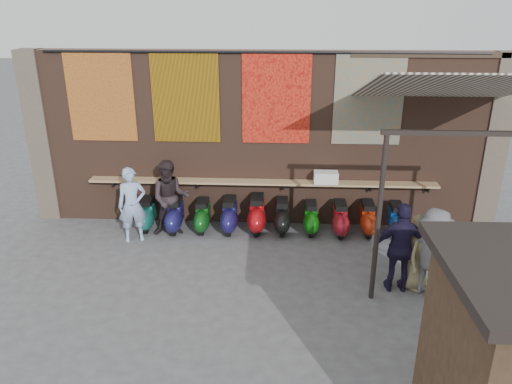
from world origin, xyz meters
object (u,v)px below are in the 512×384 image
scooter_stool_5 (282,216)px  scooter_stool_9 (396,220)px  shopper_tan (418,252)px  scooter_stool_4 (257,214)px  shopper_navy (401,248)px  scooter_stool_1 (175,215)px  shopper_grey (432,253)px  scooter_stool_0 (148,214)px  scooter_stool_3 (230,216)px  diner_right (170,198)px  diner_left (132,205)px  scooter_stool_8 (368,219)px  shelf_box (326,177)px  scooter_stool_7 (340,219)px  scooter_stool_6 (311,218)px  scooter_stool_2 (203,216)px

scooter_stool_5 → scooter_stool_9: 2.58m
scooter_stool_5 → shopper_tan: (2.49, -2.23, 0.35)m
scooter_stool_4 → shopper_navy: 3.62m
scooter_stool_1 → shopper_grey: (5.13, -2.36, 0.45)m
scooter_stool_0 → scooter_stool_3: 1.92m
scooter_stool_0 → diner_right: size_ratio=0.43×
scooter_stool_9 → diner_left: (-5.85, -0.51, 0.47)m
scooter_stool_9 → shopper_grey: bearing=-87.8°
scooter_stool_8 → scooter_stool_9: 0.63m
scooter_stool_3 → shopper_tan: size_ratio=0.56×
scooter_stool_3 → shelf_box: bearing=7.8°
scooter_stool_1 → scooter_stool_8: bearing=1.0°
scooter_stool_1 → scooter_stool_7: size_ratio=1.03×
scooter_stool_6 → scooter_stool_9: scooter_stool_9 is taller
scooter_stool_9 → shopper_navy: shopper_navy is taller
scooter_stool_3 → scooter_stool_5: (1.21, 0.04, -0.01)m
scooter_stool_3 → shopper_tan: (3.69, -2.19, 0.35)m
scooter_stool_7 → diner_right: 3.86m
shopper_grey → scooter_stool_8: bearing=-29.3°
scooter_stool_8 → shopper_navy: bearing=-85.3°
scooter_stool_4 → scooter_stool_6: (1.23, -0.02, -0.06)m
scooter_stool_4 → diner_right: bearing=-172.6°
scooter_stool_4 → scooter_stool_5: size_ratio=1.08×
scooter_stool_2 → diner_left: diner_left is taller
scooter_stool_4 → scooter_stool_1: bearing=-177.3°
scooter_stool_6 → scooter_stool_7: scooter_stool_7 is taller
scooter_stool_5 → scooter_stool_3: bearing=-178.3°
diner_left → diner_right: (0.77, 0.34, 0.03)m
shelf_box → shopper_navy: 2.88m
scooter_stool_5 → shopper_navy: size_ratio=0.46×
scooter_stool_0 → scooter_stool_2: bearing=-1.8°
scooter_stool_1 → shopper_grey: shopper_grey is taller
scooter_stool_5 → diner_right: size_ratio=0.46×
scooter_stool_6 → shelf_box: bearing=40.2°
scooter_stool_3 → scooter_stool_8: size_ratio=1.05×
scooter_stool_0 → scooter_stool_1: scooter_stool_1 is taller
scooter_stool_4 → scooter_stool_8: size_ratio=1.11×
scooter_stool_6 → shopper_grey: bearing=-50.5°
scooter_stool_8 → scooter_stool_4: bearing=179.7°
scooter_stool_8 → diner_right: (-4.45, -0.23, 0.51)m
scooter_stool_2 → scooter_stool_7: size_ratio=0.97×
scooter_stool_0 → scooter_stool_7: bearing=-0.8°
shelf_box → scooter_stool_4: bearing=-170.9°
scooter_stool_2 → scooter_stool_8: bearing=0.6°
scooter_stool_7 → shopper_navy: size_ratio=0.45×
scooter_stool_4 → diner_left: (-2.70, -0.59, 0.43)m
scooter_stool_2 → shopper_tan: shopper_tan is taller
shelf_box → scooter_stool_2: shelf_box is taller
diner_left → diner_right: bearing=4.9°
scooter_stool_6 → shopper_navy: 2.81m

